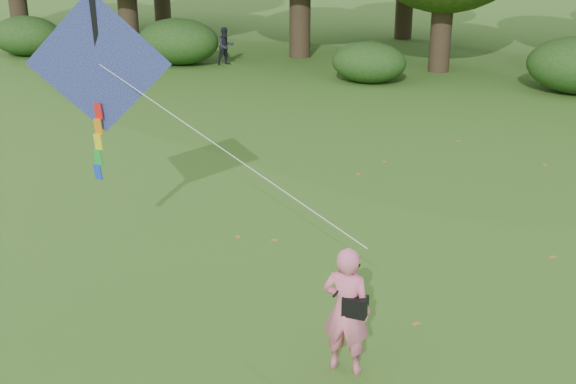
% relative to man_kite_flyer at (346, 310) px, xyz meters
% --- Properties ---
extents(ground, '(100.00, 100.00, 0.00)m').
position_rel_man_kite_flyer_xyz_m(ground, '(-0.20, 0.08, -0.86)').
color(ground, '#265114').
rests_on(ground, ground).
extents(man_kite_flyer, '(0.64, 0.43, 1.72)m').
position_rel_man_kite_flyer_xyz_m(man_kite_flyer, '(0.00, 0.00, 0.00)').
color(man_kite_flyer, pink).
rests_on(man_kite_flyer, ground).
extents(bystander_left, '(0.88, 0.91, 1.47)m').
position_rel_man_kite_flyer_xyz_m(bystander_left, '(-10.37, 18.40, -0.12)').
color(bystander_left, '#21222C').
rests_on(bystander_left, ground).
extents(crossbody_bag, '(0.43, 0.20, 0.70)m').
position_rel_man_kite_flyer_xyz_m(crossbody_bag, '(0.12, -0.03, 0.11)').
color(crossbody_bag, black).
rests_on(crossbody_bag, ground).
extents(flying_kite, '(5.84, 2.09, 3.05)m').
position_rel_man_kite_flyer_xyz_m(flying_kite, '(-4.50, 1.64, 2.46)').
color(flying_kite, '#283DB0').
rests_on(flying_kite, ground).
extents(shrub_band, '(39.15, 3.22, 1.88)m').
position_rel_man_kite_flyer_xyz_m(shrub_band, '(-0.92, 17.68, -0.00)').
color(shrub_band, '#264919').
rests_on(shrub_band, ground).
extents(fallen_leaves, '(8.29, 10.33, 0.01)m').
position_rel_man_kite_flyer_xyz_m(fallen_leaves, '(0.56, 5.90, -0.85)').
color(fallen_leaves, olive).
rests_on(fallen_leaves, ground).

